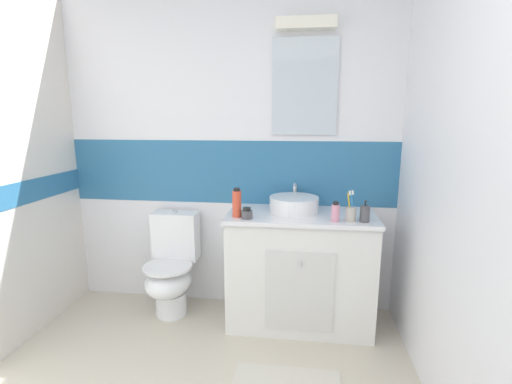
{
  "coord_description": "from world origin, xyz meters",
  "views": [
    {
      "loc": [
        0.58,
        -0.4,
        1.51
      ],
      "look_at": [
        0.29,
        1.84,
        1.06
      ],
      "focal_mm": 25.43,
      "sensor_mm": 36.0,
      "label": 1
    }
  ],
  "objects_px": {
    "hair_gel_jar": "(247,214)",
    "lotion_bottle_short": "(335,212)",
    "toothbrush_cup": "(351,213)",
    "soap_dispenser": "(365,214)",
    "sink_basin": "(294,204)",
    "shampoo_bottle_tall": "(237,203)",
    "toilet": "(171,268)"
  },
  "relations": [
    {
      "from": "hair_gel_jar",
      "to": "lotion_bottle_short",
      "type": "relative_size",
      "value": 0.58
    },
    {
      "from": "lotion_bottle_short",
      "to": "toothbrush_cup",
      "type": "bearing_deg",
      "value": 11.68
    },
    {
      "from": "soap_dispenser",
      "to": "lotion_bottle_short",
      "type": "bearing_deg",
      "value": -174.95
    },
    {
      "from": "sink_basin",
      "to": "toothbrush_cup",
      "type": "height_order",
      "value": "toothbrush_cup"
    },
    {
      "from": "shampoo_bottle_tall",
      "to": "lotion_bottle_short",
      "type": "height_order",
      "value": "shampoo_bottle_tall"
    },
    {
      "from": "toilet",
      "to": "toothbrush_cup",
      "type": "bearing_deg",
      "value": -7.64
    },
    {
      "from": "soap_dispenser",
      "to": "shampoo_bottle_tall",
      "type": "bearing_deg",
      "value": 179.11
    },
    {
      "from": "toothbrush_cup",
      "to": "toilet",
      "type": "bearing_deg",
      "value": 172.36
    },
    {
      "from": "toothbrush_cup",
      "to": "soap_dispenser",
      "type": "bearing_deg",
      "value": -2.76
    },
    {
      "from": "toothbrush_cup",
      "to": "lotion_bottle_short",
      "type": "distance_m",
      "value": 0.1
    },
    {
      "from": "toilet",
      "to": "toothbrush_cup",
      "type": "distance_m",
      "value": 1.44
    },
    {
      "from": "hair_gel_jar",
      "to": "toothbrush_cup",
      "type": "bearing_deg",
      "value": 2.26
    },
    {
      "from": "toilet",
      "to": "shampoo_bottle_tall",
      "type": "xyz_separation_m",
      "value": [
        0.56,
        -0.17,
        0.58
      ]
    },
    {
      "from": "toothbrush_cup",
      "to": "shampoo_bottle_tall",
      "type": "distance_m",
      "value": 0.77
    },
    {
      "from": "hair_gel_jar",
      "to": "shampoo_bottle_tall",
      "type": "relative_size",
      "value": 0.38
    },
    {
      "from": "lotion_bottle_short",
      "to": "soap_dispenser",
      "type": "bearing_deg",
      "value": 5.05
    },
    {
      "from": "hair_gel_jar",
      "to": "toilet",
      "type": "bearing_deg",
      "value": 162.08
    },
    {
      "from": "toilet",
      "to": "sink_basin",
      "type": "bearing_deg",
      "value": 1.4
    },
    {
      "from": "sink_basin",
      "to": "toothbrush_cup",
      "type": "xyz_separation_m",
      "value": [
        0.38,
        -0.2,
        -0.0
      ]
    },
    {
      "from": "soap_dispenser",
      "to": "shampoo_bottle_tall",
      "type": "distance_m",
      "value": 0.86
    },
    {
      "from": "toilet",
      "to": "soap_dispenser",
      "type": "bearing_deg",
      "value": -7.34
    },
    {
      "from": "soap_dispenser",
      "to": "hair_gel_jar",
      "type": "xyz_separation_m",
      "value": [
        -0.78,
        -0.02,
        -0.02
      ]
    },
    {
      "from": "soap_dispenser",
      "to": "shampoo_bottle_tall",
      "type": "relative_size",
      "value": 0.74
    },
    {
      "from": "toilet",
      "to": "hair_gel_jar",
      "type": "distance_m",
      "value": 0.84
    },
    {
      "from": "toothbrush_cup",
      "to": "hair_gel_jar",
      "type": "height_order",
      "value": "toothbrush_cup"
    },
    {
      "from": "soap_dispenser",
      "to": "lotion_bottle_short",
      "type": "distance_m",
      "value": 0.19
    },
    {
      "from": "toilet",
      "to": "toothbrush_cup",
      "type": "relative_size",
      "value": 3.86
    },
    {
      "from": "toilet",
      "to": "soap_dispenser",
      "type": "height_order",
      "value": "soap_dispenser"
    },
    {
      "from": "toilet",
      "to": "toothbrush_cup",
      "type": "height_order",
      "value": "toothbrush_cup"
    },
    {
      "from": "lotion_bottle_short",
      "to": "hair_gel_jar",
      "type": "bearing_deg",
      "value": -179.4
    },
    {
      "from": "soap_dispenser",
      "to": "hair_gel_jar",
      "type": "bearing_deg",
      "value": -178.31
    },
    {
      "from": "hair_gel_jar",
      "to": "lotion_bottle_short",
      "type": "distance_m",
      "value": 0.59
    }
  ]
}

